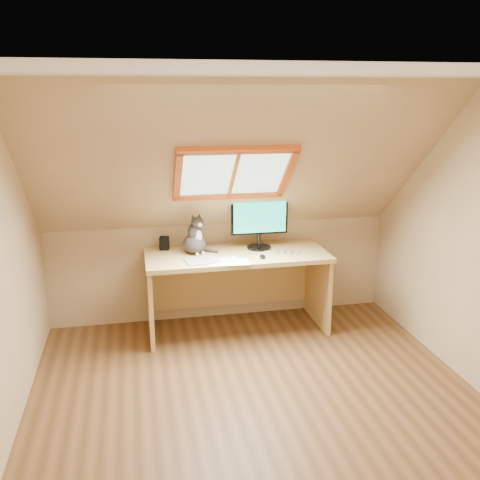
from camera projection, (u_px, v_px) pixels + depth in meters
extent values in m
plane|color=brown|center=(260.00, 406.00, 4.06)|extent=(3.50, 3.50, 0.00)
cube|color=tan|center=(368.00, 385.00, 2.09)|extent=(3.50, 0.02, 2.40)
cube|color=tan|center=(221.00, 271.00, 5.58)|extent=(3.50, 0.02, 1.00)
cube|color=silver|center=(301.00, 72.00, 2.68)|extent=(3.50, 1.95, 0.02)
cube|color=tan|center=(235.00, 165.00, 4.52)|extent=(3.50, 1.56, 1.41)
cube|color=#B2E0CC|center=(233.00, 172.00, 4.61)|extent=(0.90, 0.53, 0.48)
cube|color=#CF4013|center=(233.00, 172.00, 4.61)|extent=(1.02, 0.64, 0.59)
cube|color=tan|center=(237.00, 255.00, 5.17)|extent=(1.75, 0.77, 0.04)
cube|color=tan|center=(150.00, 300.00, 5.12)|extent=(0.04, 0.69, 0.76)
cube|color=tan|center=(318.00, 287.00, 5.44)|extent=(0.04, 0.69, 0.76)
cube|color=tan|center=(230.00, 281.00, 5.61)|extent=(1.65, 0.03, 0.53)
cylinder|color=black|center=(259.00, 247.00, 5.30)|extent=(0.24, 0.24, 0.02)
cylinder|color=black|center=(259.00, 240.00, 5.28)|extent=(0.04, 0.04, 0.13)
cube|color=black|center=(259.00, 216.00, 5.21)|extent=(0.56, 0.05, 0.37)
cube|color=#017CB7|center=(260.00, 216.00, 5.19)|extent=(0.52, 0.01, 0.32)
ellipsoid|color=#3C3835|center=(194.00, 243.00, 5.14)|extent=(0.30, 0.33, 0.19)
ellipsoid|color=#3C3835|center=(195.00, 233.00, 5.10)|extent=(0.19, 0.19, 0.20)
ellipsoid|color=silver|center=(198.00, 236.00, 5.05)|extent=(0.08, 0.06, 0.12)
ellipsoid|color=#3C3835|center=(197.00, 222.00, 5.03)|extent=(0.14, 0.14, 0.10)
sphere|color=silver|center=(200.00, 225.00, 5.00)|extent=(0.04, 0.04, 0.04)
cone|color=#3C3835|center=(193.00, 217.00, 5.01)|extent=(0.07, 0.06, 0.07)
cone|color=#3C3835|center=(199.00, 216.00, 5.05)|extent=(0.06, 0.07, 0.07)
cube|color=black|center=(164.00, 243.00, 5.25)|extent=(0.10, 0.10, 0.13)
cube|color=#B2B2B7|center=(202.00, 261.00, 4.90)|extent=(0.34, 0.27, 0.01)
ellipsoid|color=black|center=(263.00, 256.00, 5.00)|extent=(0.07, 0.11, 0.03)
cube|color=white|center=(223.00, 262.00, 4.89)|extent=(0.33, 0.27, 0.00)
cube|color=white|center=(223.00, 262.00, 4.89)|extent=(0.32, 0.24, 0.00)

